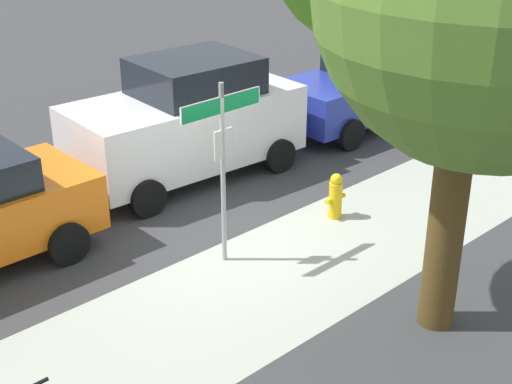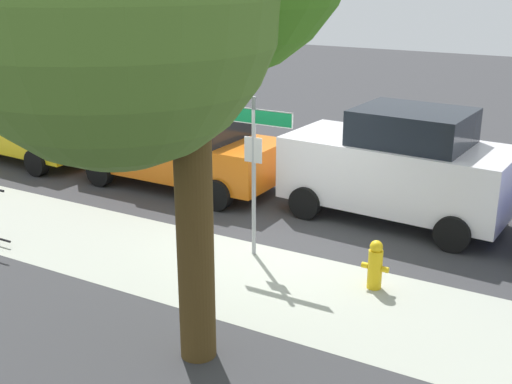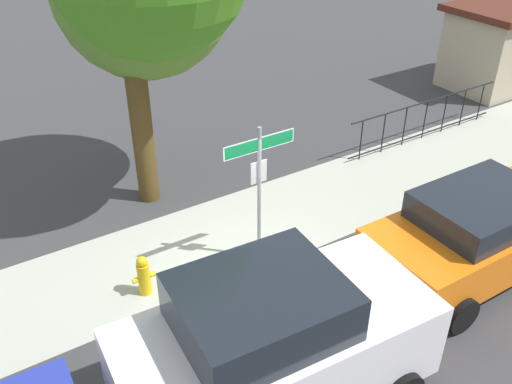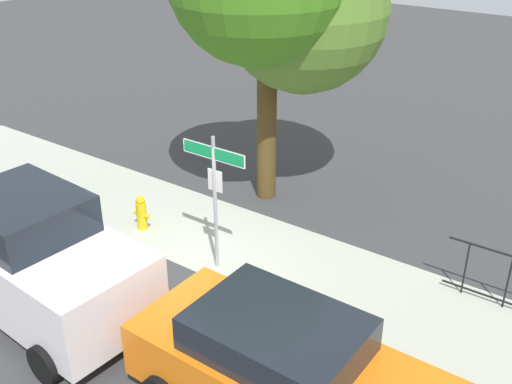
{
  "view_description": "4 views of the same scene",
  "coord_description": "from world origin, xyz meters",
  "px_view_note": "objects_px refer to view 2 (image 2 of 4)",
  "views": [
    {
      "loc": [
        6.45,
        7.6,
        5.52
      ],
      "look_at": [
        0.43,
        1.19,
        1.41
      ],
      "focal_mm": 51.62,
      "sensor_mm": 36.0,
      "label": 1
    },
    {
      "loc": [
        -4.82,
        9.36,
        4.61
      ],
      "look_at": [
        0.11,
        0.71,
        1.24
      ],
      "focal_mm": 46.23,
      "sensor_mm": 36.0,
      "label": 2
    },
    {
      "loc": [
        -4.2,
        -6.65,
        6.7
      ],
      "look_at": [
        0.41,
        0.65,
        1.28
      ],
      "focal_mm": 39.16,
      "sensor_mm": 36.0,
      "label": 3
    },
    {
      "loc": [
        6.69,
        -7.23,
        6.62
      ],
      "look_at": [
        1.07,
        0.67,
        1.72
      ],
      "focal_mm": 42.52,
      "sensor_mm": 36.0,
      "label": 4
    }
  ],
  "objects_px": {
    "car_white": "(399,166)",
    "car_yellow": "(25,128)",
    "street_sign": "(254,147)",
    "fire_hydrant": "(375,265)",
    "car_orange": "(182,149)"
  },
  "relations": [
    {
      "from": "car_white",
      "to": "car_orange",
      "type": "bearing_deg",
      "value": 8.38
    },
    {
      "from": "car_yellow",
      "to": "car_white",
      "type": "bearing_deg",
      "value": -173.64
    },
    {
      "from": "car_orange",
      "to": "fire_hydrant",
      "type": "xyz_separation_m",
      "value": [
        -5.45,
        2.62,
        -0.47
      ]
    },
    {
      "from": "car_yellow",
      "to": "fire_hydrant",
      "type": "height_order",
      "value": "car_yellow"
    },
    {
      "from": "car_orange",
      "to": "car_yellow",
      "type": "height_order",
      "value": "car_orange"
    },
    {
      "from": "street_sign",
      "to": "car_orange",
      "type": "height_order",
      "value": "street_sign"
    },
    {
      "from": "car_yellow",
      "to": "fire_hydrant",
      "type": "xyz_separation_m",
      "value": [
        -10.25,
        2.51,
        -0.42
      ]
    },
    {
      "from": "car_yellow",
      "to": "fire_hydrant",
      "type": "relative_size",
      "value": 5.66
    },
    {
      "from": "car_orange",
      "to": "fire_hydrant",
      "type": "distance_m",
      "value": 6.07
    },
    {
      "from": "car_white",
      "to": "fire_hydrant",
      "type": "bearing_deg",
      "value": 105.9
    },
    {
      "from": "car_orange",
      "to": "fire_hydrant",
      "type": "height_order",
      "value": "car_orange"
    },
    {
      "from": "car_white",
      "to": "car_yellow",
      "type": "xyz_separation_m",
      "value": [
        9.6,
        0.51,
        -0.27
      ]
    },
    {
      "from": "street_sign",
      "to": "fire_hydrant",
      "type": "xyz_separation_m",
      "value": [
        -2.23,
        0.2,
        -1.5
      ]
    },
    {
      "from": "car_white",
      "to": "fire_hydrant",
      "type": "xyz_separation_m",
      "value": [
        -0.66,
        3.02,
        -0.69
      ]
    },
    {
      "from": "street_sign",
      "to": "fire_hydrant",
      "type": "height_order",
      "value": "street_sign"
    }
  ]
}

